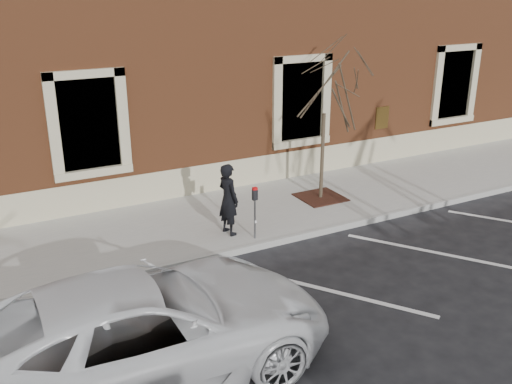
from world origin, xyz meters
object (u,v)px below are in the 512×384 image
man (228,199)px  white_truck (140,330)px  sapling (325,89)px  parking_meter (255,203)px

man → white_truck: man is taller
man → white_truck: 5.00m
sapling → man: bearing=-163.9°
man → parking_meter: man is taller
sapling → white_truck: sapling is taller
white_truck → man: bearing=-40.6°
parking_meter → sapling: 3.74m
parking_meter → white_truck: (-3.64, -3.28, -0.19)m
parking_meter → sapling: (2.75, 1.44, 2.08)m
man → parking_meter: 0.66m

